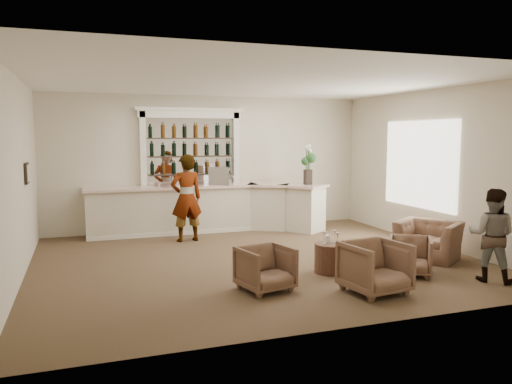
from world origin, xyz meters
The scene contains 19 objects.
ground centered at (0.00, 0.00, 0.00)m, with size 8.00×8.00×0.00m, color brown.
room_shell centered at (0.16, 0.71, 2.34)m, with size 8.04×7.02×3.32m.
bar_counter centered at (-0.16, 3.00, 0.57)m, with size 5.72×1.80×1.14m.
back_bar_alcove centered at (-0.50, 3.41, 2.03)m, with size 2.64×0.25×3.00m.
cocktail_table centered at (0.94, -1.20, 0.25)m, with size 0.58×0.58×0.50m, color brown.
sommelier centered at (-0.88, 2.12, 0.96)m, with size 0.70×0.46×1.92m, color gray.
guest centered at (3.11, -2.50, 0.75)m, with size 0.73×0.57×1.50m, color gray.
armchair_left centered at (-0.47, -1.77, 0.34)m, with size 0.72×0.74×0.68m, color brown.
armchair_center centered at (1.01, -2.43, 0.39)m, with size 0.83×0.85×0.78m, color brown.
armchair_right centered at (2.11, -1.77, 0.32)m, with size 0.68×0.70×0.64m, color brown.
armchair_far centered at (3.12, -0.96, 0.36)m, with size 1.10×0.96×0.71m, color brown.
espresso_machine centered at (0.07, 2.97, 1.35)m, with size 0.49×0.41×0.43m, color silver.
flower_vase centered at (2.16, 2.36, 1.69)m, with size 0.26×0.26×0.97m.
wine_glass_bar_left centered at (-0.92, 2.94, 1.25)m, with size 0.07×0.07×0.21m, color white, non-canonical shape.
wine_glass_bar_right centered at (0.47, 3.02, 1.25)m, with size 0.07×0.07×0.21m, color white, non-canonical shape.
wine_glass_tbl_a centered at (0.82, -1.17, 0.60)m, with size 0.07×0.07×0.21m, color white, non-canonical shape.
wine_glass_tbl_b centered at (1.04, -1.12, 0.60)m, with size 0.07×0.07×0.21m, color white, non-canonical shape.
wine_glass_tbl_c centered at (0.98, -1.33, 0.60)m, with size 0.07×0.07×0.21m, color white, non-canonical shape.
napkin_holder centered at (0.92, -1.06, 0.56)m, with size 0.08×0.08×0.12m, color white.
Camera 1 is at (-3.02, -8.64, 2.33)m, focal length 35.00 mm.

